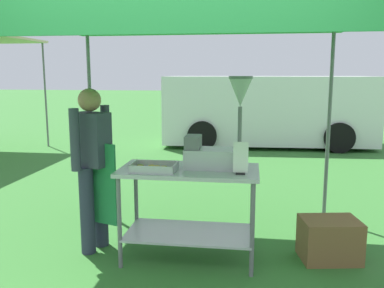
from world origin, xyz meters
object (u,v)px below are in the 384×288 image
(donut_fryer, at_px, (220,140))
(donut_tray, at_px, (154,168))
(menu_sign, at_px, (241,160))
(supply_crate, at_px, (329,240))
(stall_canopy, at_px, (190,23))
(donut_cart, at_px, (189,193))
(van_white, at_px, (266,110))
(vendor, at_px, (93,161))

(donut_fryer, bearing_deg, donut_tray, -161.87)
(menu_sign, xyz_separation_m, supply_crate, (0.84, 0.32, -0.81))
(stall_canopy, xyz_separation_m, menu_sign, (0.48, -0.26, -1.18))
(donut_cart, bearing_deg, stall_canopy, 90.00)
(donut_cart, xyz_separation_m, van_white, (0.94, 6.67, 0.23))
(menu_sign, bearing_deg, stall_canopy, 151.75)
(donut_tray, bearing_deg, van_white, 79.69)
(vendor, height_order, van_white, van_white)
(donut_fryer, bearing_deg, stall_canopy, 170.96)
(donut_cart, relative_size, donut_tray, 3.18)
(menu_sign, xyz_separation_m, van_white, (0.46, 6.83, -0.13))
(donut_cart, height_order, menu_sign, menu_sign)
(donut_cart, distance_m, donut_fryer, 0.58)
(menu_sign, bearing_deg, donut_tray, 178.35)
(vendor, bearing_deg, stall_canopy, 0.93)
(stall_canopy, relative_size, donut_cart, 2.45)
(donut_tray, bearing_deg, donut_fryer, 18.13)
(donut_tray, bearing_deg, donut_cart, 24.47)
(vendor, relative_size, van_white, 0.32)
(donut_cart, bearing_deg, van_white, 81.99)
(donut_cart, height_order, vendor, vendor)
(donut_fryer, bearing_deg, supply_crate, 5.97)
(donut_tray, bearing_deg, vendor, 161.80)
(donut_fryer, bearing_deg, menu_sign, -46.95)
(donut_fryer, bearing_deg, donut_cart, -169.23)
(donut_cart, bearing_deg, vendor, 175.15)
(stall_canopy, height_order, van_white, stall_canopy)
(vendor, bearing_deg, van_white, 73.89)
(donut_tray, height_order, supply_crate, donut_tray)
(donut_fryer, relative_size, vendor, 0.52)
(vendor, relative_size, supply_crate, 2.73)
(donut_tray, xyz_separation_m, supply_crate, (1.62, 0.30, -0.71))
(menu_sign, bearing_deg, donut_cart, 161.59)
(donut_tray, distance_m, van_white, 6.92)
(donut_tray, distance_m, donut_fryer, 0.66)
(stall_canopy, xyz_separation_m, vendor, (-0.96, -0.02, -1.29))
(van_white, bearing_deg, donut_cart, -98.01)
(vendor, bearing_deg, donut_cart, -4.85)
(donut_tray, xyz_separation_m, van_white, (1.24, 6.80, -0.03))
(stall_canopy, distance_m, vendor, 1.61)
(donut_tray, bearing_deg, menu_sign, -1.65)
(donut_cart, distance_m, vendor, 1.00)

